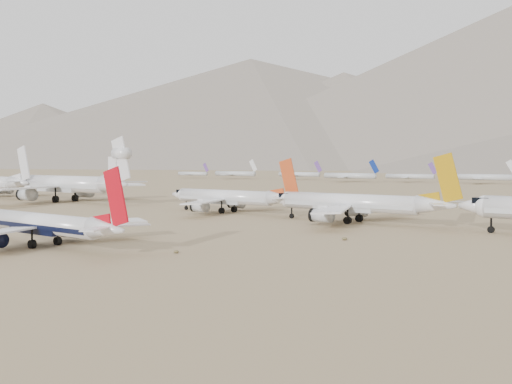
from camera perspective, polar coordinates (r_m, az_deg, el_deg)
ground at (r=108.14m, az=-17.75°, el=-4.71°), size 7000.00×7000.00×0.00m
main_airliner at (r=101.84m, az=-20.20°, el=-3.10°), size 38.70×37.80×13.66m
row2_gold_tail at (r=135.00m, az=9.96°, el=-1.16°), size 45.75×44.74×16.29m
row2_orange_tail at (r=159.83m, az=-2.68°, el=-0.57°), size 42.90×41.97×15.30m
row2_white_trijet at (r=213.33m, az=-18.29°, el=0.79°), size 64.03×62.58×22.69m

